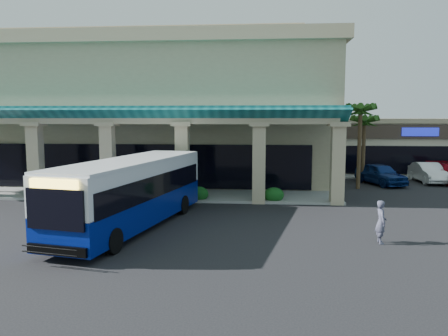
# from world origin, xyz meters

# --- Properties ---
(ground) EXTENTS (110.00, 110.00, 0.00)m
(ground) POSITION_xyz_m (0.00, 0.00, 0.00)
(ground) COLOR black
(main_building) EXTENTS (30.80, 14.80, 11.35)m
(main_building) POSITION_xyz_m (-8.00, 16.00, 5.67)
(main_building) COLOR tan
(main_building) RESTS_ON ground
(arcade) EXTENTS (30.00, 6.20, 5.70)m
(arcade) POSITION_xyz_m (-8.00, 6.80, 2.85)
(arcade) COLOR #0F5A5E
(arcade) RESTS_ON ground
(strip_mall) EXTENTS (22.50, 12.50, 4.90)m
(strip_mall) POSITION_xyz_m (18.00, 24.00, 2.45)
(strip_mall) COLOR beige
(strip_mall) RESTS_ON ground
(palm_0) EXTENTS (2.40, 2.40, 6.60)m
(palm_0) POSITION_xyz_m (8.50, 11.00, 3.30)
(palm_0) COLOR #1E4412
(palm_0) RESTS_ON ground
(palm_1) EXTENTS (2.40, 2.40, 5.80)m
(palm_1) POSITION_xyz_m (9.50, 14.00, 2.90)
(palm_1) COLOR #1E4412
(palm_1) RESTS_ON ground
(broadleaf_tree) EXTENTS (2.60, 2.60, 4.81)m
(broadleaf_tree) POSITION_xyz_m (7.50, 19.00, 2.41)
(broadleaf_tree) COLOR #0F4613
(broadleaf_tree) RESTS_ON ground
(transit_bus) EXTENTS (4.82, 11.52, 3.14)m
(transit_bus) POSITION_xyz_m (-4.23, -1.00, 1.57)
(transit_bus) COLOR navy
(transit_bus) RESTS_ON ground
(pedestrian) EXTENTS (0.43, 0.64, 1.73)m
(pedestrian) POSITION_xyz_m (6.37, -2.65, 0.87)
(pedestrian) COLOR #46485E
(pedestrian) RESTS_ON ground
(car_silver) EXTENTS (3.42, 5.07, 1.60)m
(car_silver) POSITION_xyz_m (10.60, 13.09, 0.80)
(car_silver) COLOR navy
(car_silver) RESTS_ON ground
(car_white) EXTENTS (1.66, 4.63, 1.52)m
(car_white) POSITION_xyz_m (14.58, 14.51, 0.76)
(car_white) COLOR white
(car_white) RESTS_ON ground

